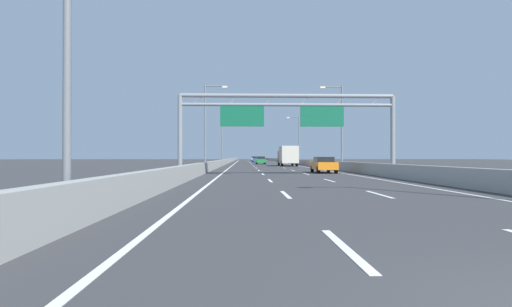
{
  "coord_description": "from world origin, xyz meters",
  "views": [
    {
      "loc": [
        -3.41,
        -2.86,
        1.46
      ],
      "look_at": [
        -1.0,
        74.48,
        2.06
      ],
      "focal_mm": 28.27,
      "sensor_mm": 36.0,
      "label": 1
    }
  ],
  "objects_px": {
    "streetlamp_left_mid": "(207,121)",
    "orange_car": "(324,165)",
    "green_car": "(261,160)",
    "sign_gantry": "(286,113)",
    "streetlamp_right_far": "(298,137)",
    "blue_car": "(256,159)",
    "streetlamp_right_mid": "(340,122)",
    "box_truck": "(288,155)",
    "streetlamp_left_far": "(223,137)",
    "yellow_car": "(254,159)"
  },
  "relations": [
    {
      "from": "streetlamp_right_mid",
      "to": "orange_car",
      "type": "bearing_deg",
      "value": -111.87
    },
    {
      "from": "streetlamp_right_far",
      "to": "green_car",
      "type": "bearing_deg",
      "value": -164.82
    },
    {
      "from": "sign_gantry",
      "to": "streetlamp_right_far",
      "type": "xyz_separation_m",
      "value": [
        7.56,
        48.99,
        0.56
      ]
    },
    {
      "from": "streetlamp_left_mid",
      "to": "green_car",
      "type": "distance_m",
      "value": 34.23
    },
    {
      "from": "sign_gantry",
      "to": "yellow_car",
      "type": "height_order",
      "value": "sign_gantry"
    },
    {
      "from": "blue_car",
      "to": "box_truck",
      "type": "distance_m",
      "value": 44.45
    },
    {
      "from": "streetlamp_right_mid",
      "to": "blue_car",
      "type": "distance_m",
      "value": 62.27
    },
    {
      "from": "streetlamp_right_far",
      "to": "yellow_car",
      "type": "height_order",
      "value": "streetlamp_right_far"
    },
    {
      "from": "streetlamp_left_mid",
      "to": "streetlamp_left_far",
      "type": "relative_size",
      "value": 1.0
    },
    {
      "from": "orange_car",
      "to": "blue_car",
      "type": "bearing_deg",
      "value": 93.17
    },
    {
      "from": "streetlamp_left_mid",
      "to": "orange_car",
      "type": "distance_m",
      "value": 15.25
    },
    {
      "from": "streetlamp_left_far",
      "to": "green_car",
      "type": "bearing_deg",
      "value": -15.42
    },
    {
      "from": "orange_car",
      "to": "streetlamp_left_far",
      "type": "bearing_deg",
      "value": 104.23
    },
    {
      "from": "sign_gantry",
      "to": "green_car",
      "type": "height_order",
      "value": "sign_gantry"
    },
    {
      "from": "green_car",
      "to": "streetlamp_right_far",
      "type": "bearing_deg",
      "value": 15.18
    },
    {
      "from": "sign_gantry",
      "to": "streetlamp_left_mid",
      "type": "distance_m",
      "value": 15.7
    },
    {
      "from": "streetlamp_left_mid",
      "to": "blue_car",
      "type": "xyz_separation_m",
      "value": [
        7.32,
        61.63,
        -4.61
      ]
    },
    {
      "from": "box_truck",
      "to": "orange_car",
      "type": "bearing_deg",
      "value": -89.35
    },
    {
      "from": "sign_gantry",
      "to": "streetlamp_right_mid",
      "type": "height_order",
      "value": "streetlamp_right_mid"
    },
    {
      "from": "orange_car",
      "to": "sign_gantry",
      "type": "bearing_deg",
      "value": -129.67
    },
    {
      "from": "yellow_car",
      "to": "box_truck",
      "type": "height_order",
      "value": "box_truck"
    },
    {
      "from": "streetlamp_right_far",
      "to": "blue_car",
      "type": "height_order",
      "value": "streetlamp_right_far"
    },
    {
      "from": "orange_car",
      "to": "box_truck",
      "type": "relative_size",
      "value": 0.54
    },
    {
      "from": "sign_gantry",
      "to": "green_car",
      "type": "distance_m",
      "value": 47.13
    },
    {
      "from": "streetlamp_right_mid",
      "to": "streetlamp_left_far",
      "type": "height_order",
      "value": "same"
    },
    {
      "from": "streetlamp_right_far",
      "to": "orange_car",
      "type": "relative_size",
      "value": 2.26
    },
    {
      "from": "streetlamp_right_far",
      "to": "box_truck",
      "type": "distance_m",
      "value": 18.63
    },
    {
      "from": "streetlamp_left_far",
      "to": "green_car",
      "type": "relative_size",
      "value": 2.06
    },
    {
      "from": "streetlamp_right_mid",
      "to": "green_car",
      "type": "distance_m",
      "value": 34.26
    },
    {
      "from": "streetlamp_right_far",
      "to": "orange_car",
      "type": "distance_m",
      "value": 44.73
    },
    {
      "from": "streetlamp_left_far",
      "to": "blue_car",
      "type": "height_order",
      "value": "streetlamp_left_far"
    },
    {
      "from": "green_car",
      "to": "yellow_car",
      "type": "bearing_deg",
      "value": 89.78
    },
    {
      "from": "green_car",
      "to": "orange_car",
      "type": "xyz_separation_m",
      "value": [
        3.84,
        -42.29,
        -0.02
      ]
    },
    {
      "from": "orange_car",
      "to": "box_truck",
      "type": "bearing_deg",
      "value": 90.65
    },
    {
      "from": "streetlamp_right_mid",
      "to": "box_truck",
      "type": "height_order",
      "value": "streetlamp_right_mid"
    },
    {
      "from": "sign_gantry",
      "to": "orange_car",
      "type": "distance_m",
      "value": 7.31
    },
    {
      "from": "streetlamp_left_mid",
      "to": "streetlamp_right_mid",
      "type": "bearing_deg",
      "value": 0.0
    },
    {
      "from": "yellow_car",
      "to": "streetlamp_right_far",
      "type": "bearing_deg",
      "value": -82.87
    },
    {
      "from": "streetlamp_right_far",
      "to": "streetlamp_left_mid",
      "type": "bearing_deg",
      "value": -113.02
    },
    {
      "from": "streetlamp_left_far",
      "to": "green_car",
      "type": "height_order",
      "value": "streetlamp_left_far"
    },
    {
      "from": "blue_car",
      "to": "green_car",
      "type": "bearing_deg",
      "value": -89.83
    },
    {
      "from": "streetlamp_left_far",
      "to": "orange_car",
      "type": "bearing_deg",
      "value": -75.77
    },
    {
      "from": "green_car",
      "to": "orange_car",
      "type": "bearing_deg",
      "value": -84.82
    },
    {
      "from": "green_car",
      "to": "streetlamp_right_mid",
      "type": "bearing_deg",
      "value": -77.19
    },
    {
      "from": "streetlamp_right_mid",
      "to": "orange_car",
      "type": "height_order",
      "value": "streetlamp_right_mid"
    },
    {
      "from": "sign_gantry",
      "to": "yellow_car",
      "type": "xyz_separation_m",
      "value": [
        0.26,
        107.33,
        -4.08
      ]
    },
    {
      "from": "streetlamp_left_far",
      "to": "green_car",
      "type": "xyz_separation_m",
      "value": [
        7.41,
        -2.04,
        -4.63
      ]
    },
    {
      "from": "blue_car",
      "to": "box_truck",
      "type": "height_order",
      "value": "box_truck"
    },
    {
      "from": "orange_car",
      "to": "streetlamp_left_mid",
      "type": "bearing_deg",
      "value": 140.74
    },
    {
      "from": "streetlamp_left_far",
      "to": "blue_car",
      "type": "relative_size",
      "value": 2.08
    }
  ]
}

